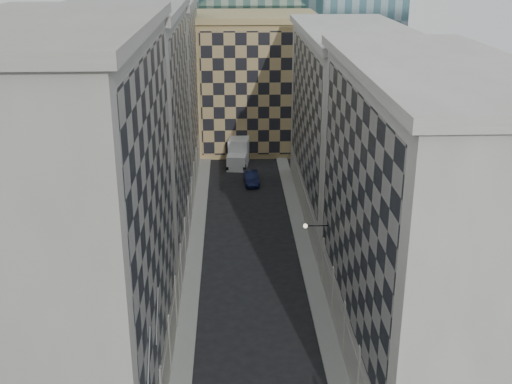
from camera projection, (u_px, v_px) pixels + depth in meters
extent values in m
cube|color=gray|center=(194.00, 262.00, 58.86)|extent=(1.50, 100.00, 0.15)
cube|color=gray|center=(308.00, 260.00, 59.25)|extent=(1.50, 100.00, 0.15)
cube|color=gray|center=(70.00, 237.00, 36.84)|extent=(10.00, 22.00, 23.00)
cube|color=gray|center=(154.00, 212.00, 36.49)|extent=(0.25, 19.36, 18.00)
cube|color=gray|center=(163.00, 378.00, 40.53)|extent=(0.45, 21.12, 3.20)
cube|color=gray|center=(46.00, 25.00, 32.64)|extent=(10.80, 22.80, 0.70)
cylinder|color=gray|center=(164.00, 345.00, 42.88)|extent=(0.90, 0.90, 4.40)
cylinder|color=gray|center=(171.00, 303.00, 48.02)|extent=(0.90, 0.90, 4.40)
cube|color=gray|center=(127.00, 139.00, 57.58)|extent=(10.00, 22.00, 22.00)
cube|color=gray|center=(181.00, 123.00, 57.23)|extent=(0.25, 19.36, 17.00)
cube|color=gray|center=(185.00, 234.00, 61.09)|extent=(0.45, 21.12, 3.20)
cube|color=gray|center=(118.00, 9.00, 53.56)|extent=(10.80, 22.80, 0.70)
cylinder|color=gray|center=(177.00, 268.00, 53.16)|extent=(0.90, 0.90, 4.40)
cylinder|color=gray|center=(181.00, 240.00, 58.30)|extent=(0.90, 0.90, 4.40)
cylinder|color=gray|center=(185.00, 217.00, 63.44)|extent=(0.90, 0.90, 4.40)
cylinder|color=gray|center=(188.00, 197.00, 68.58)|extent=(0.90, 0.90, 4.40)
cube|color=gray|center=(154.00, 94.00, 78.31)|extent=(10.00, 22.00, 21.00)
cube|color=gray|center=(194.00, 81.00, 77.96)|extent=(0.25, 19.36, 16.00)
cube|color=gray|center=(196.00, 162.00, 81.64)|extent=(0.45, 21.12, 3.20)
cube|color=gray|center=(149.00, 1.00, 74.47)|extent=(10.80, 22.80, 0.70)
cylinder|color=gray|center=(191.00, 180.00, 73.72)|extent=(0.90, 0.90, 4.40)
cylinder|color=gray|center=(193.00, 165.00, 78.86)|extent=(0.90, 0.90, 4.40)
cylinder|color=gray|center=(196.00, 151.00, 83.99)|extent=(0.90, 0.90, 4.40)
cylinder|color=gray|center=(197.00, 140.00, 89.13)|extent=(0.90, 0.90, 4.40)
cube|color=#A6A298|center=(426.00, 226.00, 41.94)|extent=(10.00, 26.00, 20.00)
cube|color=gray|center=(353.00, 206.00, 41.22)|extent=(0.25, 22.88, 15.00)
cube|color=#A6A298|center=(347.00, 338.00, 44.73)|extent=(0.45, 24.96, 3.20)
cube|color=#A6A298|center=(442.00, 68.00, 38.27)|extent=(10.80, 26.80, 0.70)
cylinder|color=#A6A298|center=(364.00, 377.00, 39.67)|extent=(0.90, 0.90, 4.40)
cylinder|color=#A6A298|center=(349.00, 330.00, 44.53)|extent=(0.90, 0.90, 4.40)
cylinder|color=#A6A298|center=(337.00, 293.00, 49.39)|extent=(0.90, 0.90, 4.40)
cylinder|color=#A6A298|center=(328.00, 262.00, 54.25)|extent=(0.90, 0.90, 4.40)
cube|color=#A6A298|center=(351.00, 127.00, 67.35)|extent=(10.00, 28.00, 19.00)
cube|color=gray|center=(306.00, 114.00, 66.63)|extent=(0.25, 24.64, 14.00)
cube|color=#A6A298|center=(304.00, 198.00, 69.96)|extent=(0.45, 26.88, 3.20)
cube|color=#A6A298|center=(357.00, 31.00, 63.86)|extent=(10.80, 28.80, 0.70)
cube|color=tan|center=(256.00, 84.00, 91.48)|extent=(16.00, 14.00, 18.00)
cube|color=tan|center=(258.00, 95.00, 84.84)|extent=(15.20, 0.25, 16.50)
cube|color=tan|center=(256.00, 16.00, 88.15)|extent=(16.80, 14.80, 0.80)
cube|color=#2D2723|center=(240.00, 36.00, 102.72)|extent=(6.00, 6.00, 28.00)
cylinder|color=gray|center=(149.00, 359.00, 31.73)|extent=(0.10, 2.33, 2.33)
cylinder|color=gray|center=(157.00, 316.00, 35.47)|extent=(0.10, 2.33, 2.33)
cylinder|color=black|center=(317.00, 226.00, 51.47)|extent=(1.80, 0.08, 0.08)
sphere|color=#FFE5B2|center=(305.00, 226.00, 51.44)|extent=(0.36, 0.36, 0.36)
cube|color=white|center=(237.00, 162.00, 83.70)|extent=(2.73, 2.93, 1.99)
cube|color=white|center=(239.00, 150.00, 86.13)|extent=(3.00, 4.26, 3.43)
cylinder|color=black|center=(228.00, 168.00, 83.13)|extent=(0.45, 1.03, 1.00)
cylinder|color=black|center=(245.00, 168.00, 82.97)|extent=(0.45, 1.03, 1.00)
cylinder|color=black|center=(232.00, 156.00, 87.88)|extent=(0.45, 1.03, 1.00)
cylinder|color=black|center=(248.00, 156.00, 87.72)|extent=(0.45, 1.03, 1.00)
imported|color=#0F1437|center=(251.00, 178.00, 78.55)|extent=(1.88, 4.74, 1.54)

